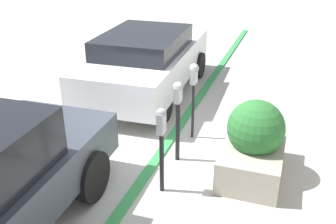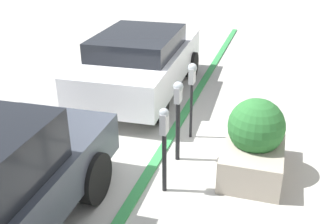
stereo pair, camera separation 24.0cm
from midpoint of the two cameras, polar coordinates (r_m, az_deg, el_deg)
ground_plane at (r=6.78m, az=0.36°, el=-6.56°), size 40.00×40.00×0.00m
curb_strip at (r=6.79m, az=-0.28°, el=-6.30°), size 19.00×0.16×0.04m
parking_meter_nearest at (r=5.51m, az=0.30°, el=-3.49°), size 0.17×0.14×1.35m
parking_meter_second at (r=6.27m, az=2.55°, el=0.67°), size 0.19×0.16×1.40m
parking_meter_middle at (r=6.94m, az=4.76°, el=4.46°), size 0.20×0.17×1.44m
planter_box at (r=6.26m, az=13.47°, el=-4.62°), size 1.52×0.92×1.25m
parked_car_middle at (r=9.14m, az=-2.38°, el=7.47°), size 4.53×2.07×1.47m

